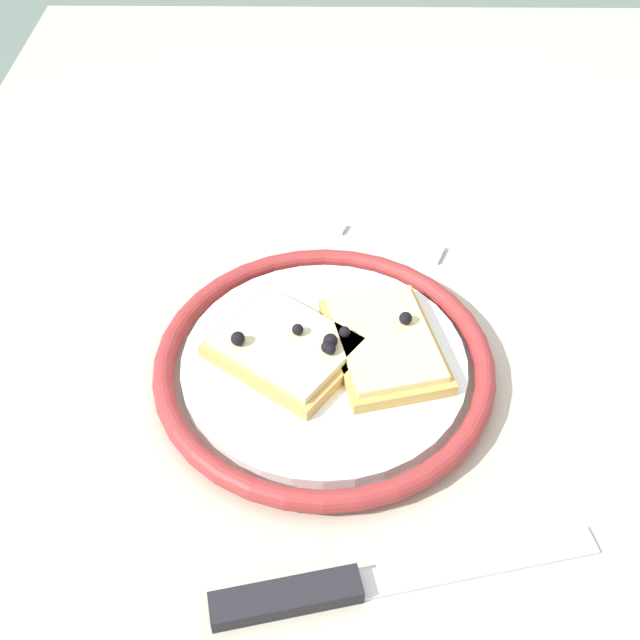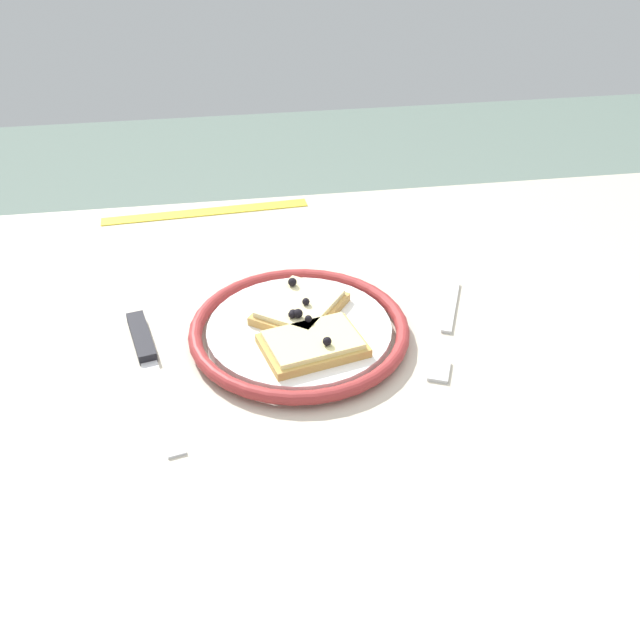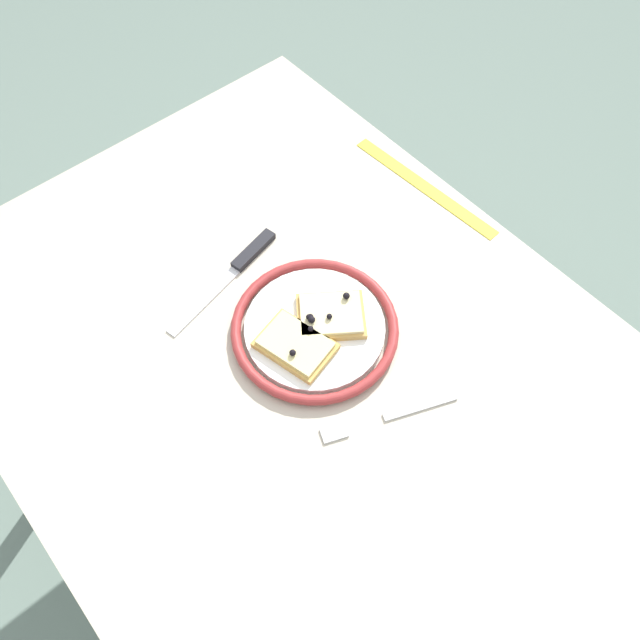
{
  "view_description": "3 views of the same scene",
  "coord_description": "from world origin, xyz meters",
  "px_view_note": "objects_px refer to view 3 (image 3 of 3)",
  "views": [
    {
      "loc": [
        0.44,
        -0.04,
        1.22
      ],
      "look_at": [
        0.02,
        -0.05,
        0.8
      ],
      "focal_mm": 44.27,
      "sensor_mm": 36.0,
      "label": 1
    },
    {
      "loc": [
        0.13,
        0.62,
        1.27
      ],
      "look_at": [
        0.03,
        -0.03,
        0.81
      ],
      "focal_mm": 40.68,
      "sensor_mm": 36.0,
      "label": 2
    },
    {
      "loc": [
        -0.32,
        0.26,
        1.6
      ],
      "look_at": [
        0.05,
        -0.05,
        0.81
      ],
      "focal_mm": 35.55,
      "sensor_mm": 36.0,
      "label": 3
    }
  ],
  "objects_px": {
    "plate": "(315,328)",
    "measuring_tape": "(425,187)",
    "pizza_slice_near": "(331,315)",
    "fork": "(388,416)",
    "pizza_slice_far": "(298,343)",
    "knife": "(240,264)",
    "dining_table": "(315,399)"
  },
  "relations": [
    {
      "from": "pizza_slice_near",
      "to": "knife",
      "type": "distance_m",
      "value": 0.18
    },
    {
      "from": "pizza_slice_near",
      "to": "pizza_slice_far",
      "type": "relative_size",
      "value": 1.06
    },
    {
      "from": "plate",
      "to": "pizza_slice_near",
      "type": "bearing_deg",
      "value": -99.54
    },
    {
      "from": "pizza_slice_near",
      "to": "pizza_slice_far",
      "type": "xyz_separation_m",
      "value": [
        -0.0,
        0.07,
        -0.0
      ]
    },
    {
      "from": "dining_table",
      "to": "fork",
      "type": "distance_m",
      "value": 0.16
    },
    {
      "from": "plate",
      "to": "fork",
      "type": "relative_size",
      "value": 1.32
    },
    {
      "from": "pizza_slice_near",
      "to": "fork",
      "type": "distance_m",
      "value": 0.17
    },
    {
      "from": "pizza_slice_far",
      "to": "knife",
      "type": "height_order",
      "value": "pizza_slice_far"
    },
    {
      "from": "dining_table",
      "to": "fork",
      "type": "height_order",
      "value": "fork"
    },
    {
      "from": "knife",
      "to": "dining_table",
      "type": "bearing_deg",
      "value": 171.42
    },
    {
      "from": "knife",
      "to": "plate",
      "type": "bearing_deg",
      "value": -176.41
    },
    {
      "from": "plate",
      "to": "knife",
      "type": "bearing_deg",
      "value": 3.59
    },
    {
      "from": "knife",
      "to": "fork",
      "type": "relative_size",
      "value": 1.24
    },
    {
      "from": "pizza_slice_far",
      "to": "knife",
      "type": "distance_m",
      "value": 0.19
    },
    {
      "from": "pizza_slice_near",
      "to": "fork",
      "type": "xyz_separation_m",
      "value": [
        -0.17,
        0.04,
        -0.02
      ]
    },
    {
      "from": "knife",
      "to": "measuring_tape",
      "type": "relative_size",
      "value": 0.77
    },
    {
      "from": "fork",
      "to": "pizza_slice_far",
      "type": "bearing_deg",
      "value": 9.99
    },
    {
      "from": "plate",
      "to": "knife",
      "type": "xyz_separation_m",
      "value": [
        0.17,
        0.01,
        -0.01
      ]
    },
    {
      "from": "dining_table",
      "to": "pizza_slice_near",
      "type": "height_order",
      "value": "pizza_slice_near"
    },
    {
      "from": "dining_table",
      "to": "plate",
      "type": "distance_m",
      "value": 0.12
    },
    {
      "from": "pizza_slice_near",
      "to": "knife",
      "type": "relative_size",
      "value": 0.55
    },
    {
      "from": "dining_table",
      "to": "measuring_tape",
      "type": "bearing_deg",
      "value": -68.44
    },
    {
      "from": "plate",
      "to": "measuring_tape",
      "type": "height_order",
      "value": "plate"
    },
    {
      "from": "pizza_slice_near",
      "to": "fork",
      "type": "height_order",
      "value": "pizza_slice_near"
    },
    {
      "from": "plate",
      "to": "knife",
      "type": "distance_m",
      "value": 0.17
    },
    {
      "from": "plate",
      "to": "pizza_slice_far",
      "type": "relative_size",
      "value": 2.06
    },
    {
      "from": "fork",
      "to": "knife",
      "type": "bearing_deg",
      "value": -0.08
    },
    {
      "from": "pizza_slice_near",
      "to": "fork",
      "type": "bearing_deg",
      "value": 166.99
    },
    {
      "from": "dining_table",
      "to": "pizza_slice_far",
      "type": "bearing_deg",
      "value": -6.2
    },
    {
      "from": "pizza_slice_near",
      "to": "plate",
      "type": "bearing_deg",
      "value": 80.46
    },
    {
      "from": "pizza_slice_near",
      "to": "pizza_slice_far",
      "type": "height_order",
      "value": "same"
    },
    {
      "from": "measuring_tape",
      "to": "fork",
      "type": "bearing_deg",
      "value": 124.41
    }
  ]
}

